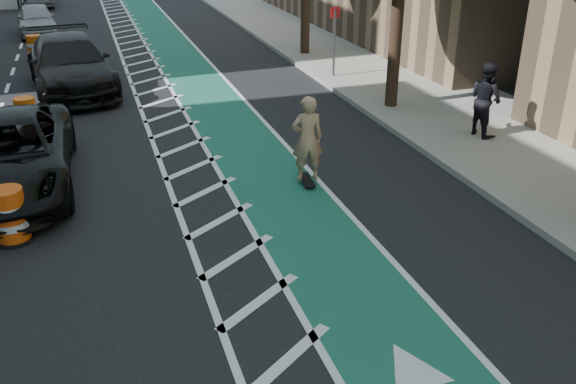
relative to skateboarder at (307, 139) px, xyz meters
name	(u,v)px	position (x,y,z in m)	size (l,w,h in m)	color
ground	(161,321)	(-3.70, -3.94, -1.04)	(120.00, 120.00, 0.00)	black
bike_lane	(217,108)	(-0.70, 6.06, -1.04)	(2.00, 90.00, 0.01)	#1B6150
buffer_strip	(167,113)	(-2.20, 6.06, -1.04)	(1.40, 90.00, 0.01)	silver
sidewalk_right	(409,88)	(5.80, 6.06, -0.97)	(5.00, 90.00, 0.15)	gray
curb_right	(341,94)	(3.35, 6.06, -0.96)	(0.12, 90.00, 0.16)	gray
sign_post	(334,41)	(3.90, 8.06, 0.31)	(0.35, 0.08, 2.47)	#4C4C4C
skateboard	(307,180)	(0.00, 0.00, -0.96)	(0.32, 0.82, 0.11)	black
skateboarder	(307,139)	(0.00, 0.00, 0.00)	(0.68, 0.45, 1.87)	tan
suv_near	(6,155)	(-6.10, 1.74, -0.26)	(2.59, 5.62, 1.56)	black
suv_far	(70,64)	(-4.78, 9.49, -0.18)	(2.42, 5.96, 1.73)	black
car_silver	(36,19)	(-6.27, 20.27, -0.34)	(1.66, 4.13, 1.41)	#9E9EA4
pedestrian	(485,99)	(5.24, 1.20, 0.05)	(0.91, 0.71, 1.88)	black
barrel_a	(10,217)	(-5.90, -0.68, -0.57)	(0.74, 0.74, 1.01)	#E94F0C
barrel_b	(27,116)	(-5.96, 5.56, -0.60)	(0.69, 0.69, 0.94)	#FB640D
barrel_c	(35,49)	(-6.10, 14.37, -0.57)	(0.74, 0.74, 1.00)	#D9540B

